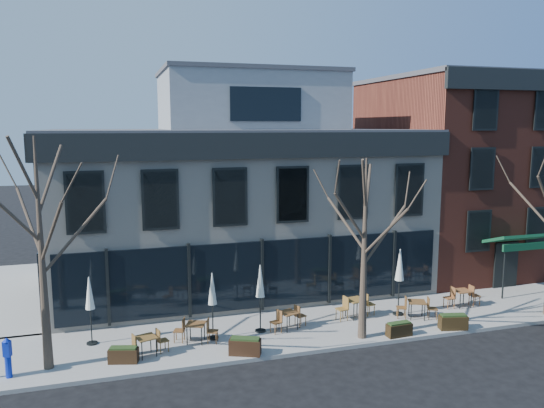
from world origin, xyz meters
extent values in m
plane|color=black|center=(0.00, 0.00, 0.00)|extent=(120.00, 120.00, 0.00)
cube|color=gray|center=(3.25, -2.15, 0.07)|extent=(33.50, 4.70, 0.15)
cube|color=gray|center=(-11.25, 6.00, 0.07)|extent=(4.50, 12.00, 0.15)
cube|color=beige|center=(0.00, 5.00, 4.00)|extent=(18.00, 10.00, 8.00)
cube|color=#47474C|center=(0.00, 5.00, 8.05)|extent=(18.30, 10.30, 0.30)
cube|color=black|center=(0.00, -0.12, 7.55)|extent=(18.30, 0.25, 1.10)
cube|color=black|center=(-9.12, 5.00, 7.55)|extent=(0.25, 10.30, 1.10)
cube|color=black|center=(0.00, -0.06, 1.90)|extent=(17.20, 0.12, 3.00)
cube|color=black|center=(-9.06, 4.00, 1.90)|extent=(0.12, 7.50, 3.00)
cube|color=gray|center=(1.00, 6.00, 9.60)|extent=(9.00, 6.50, 3.00)
cube|color=maroon|center=(13.00, 5.00, 5.50)|extent=(8.00, 10.00, 11.00)
cube|color=#47474C|center=(13.00, 5.00, 11.05)|extent=(8.20, 10.20, 0.25)
cube|color=black|center=(13.00, -0.12, 10.60)|extent=(8.20, 0.25, 1.00)
cube|color=#0D3C23|center=(13.00, -0.85, 2.90)|extent=(3.20, 1.66, 0.67)
cube|color=black|center=(13.00, -0.05, 1.25)|extent=(1.40, 0.10, 2.50)
cone|color=#382B21|center=(-8.50, -3.20, 4.11)|extent=(0.34, 0.34, 7.92)
cylinder|color=#382B21|center=(-7.43, -3.01, 4.68)|extent=(2.23, 0.50, 2.48)
cylinder|color=#382B21|center=(-8.95, -2.23, 5.14)|extent=(1.03, 2.05, 2.14)
cylinder|color=#382B21|center=(-9.34, -3.51, 5.65)|extent=(1.80, 0.75, 2.21)
cylinder|color=#382B21|center=(-8.05, -4.16, 5.05)|extent=(1.03, 2.04, 2.28)
cone|color=#382B21|center=(3.00, -3.90, 3.67)|extent=(0.34, 0.34, 7.04)
cylinder|color=#382B21|center=(3.95, -3.73, 4.18)|extent=(2.00, 0.46, 2.21)
cylinder|color=#382B21|center=(2.60, -3.04, 4.59)|extent=(0.93, 1.84, 1.91)
cylinder|color=#382B21|center=(2.25, -4.17, 5.04)|extent=(1.61, 0.68, 1.97)
cylinder|color=#382B21|center=(3.40, -4.76, 4.51)|extent=(0.93, 1.83, 2.03)
cylinder|color=#382B21|center=(11.57, -2.99, 4.86)|extent=(0.98, 1.94, 2.03)
cylinder|color=#0D26AE|center=(-9.68, -3.57, 0.52)|extent=(0.21, 0.21, 0.74)
cube|color=#0D26AE|center=(-9.68, -3.57, 1.15)|extent=(0.28, 0.26, 0.53)
cone|color=#0D26AE|center=(-9.68, -3.57, 1.46)|extent=(0.27, 0.27, 0.13)
cube|color=brown|center=(-5.22, -3.19, 0.85)|extent=(0.85, 0.85, 0.04)
cylinder|color=black|center=(-5.39, -3.53, 0.50)|extent=(0.04, 0.04, 0.69)
cylinder|color=black|center=(-4.88, -3.36, 0.50)|extent=(0.04, 0.04, 0.69)
cylinder|color=black|center=(-5.56, -3.01, 0.50)|extent=(0.04, 0.04, 0.69)
cylinder|color=black|center=(-5.04, -2.85, 0.50)|extent=(0.04, 0.04, 0.69)
cube|color=brown|center=(-3.32, -2.48, 0.88)|extent=(0.90, 0.90, 0.04)
cylinder|color=black|center=(-3.68, -2.64, 0.51)|extent=(0.04, 0.04, 0.72)
cylinder|color=black|center=(-3.16, -2.84, 0.51)|extent=(0.04, 0.04, 0.72)
cylinder|color=black|center=(-3.48, -2.12, 0.51)|extent=(0.04, 0.04, 0.72)
cylinder|color=black|center=(-2.96, -2.32, 0.51)|extent=(0.04, 0.04, 0.72)
cube|color=brown|center=(0.49, -2.27, 0.86)|extent=(0.87, 0.87, 0.04)
cylinder|color=black|center=(0.33, -2.61, 0.50)|extent=(0.04, 0.04, 0.70)
cylinder|color=black|center=(0.84, -2.44, 0.50)|extent=(0.04, 0.04, 0.70)
cylinder|color=black|center=(0.15, -2.10, 0.50)|extent=(0.04, 0.04, 0.70)
cylinder|color=black|center=(0.66, -1.92, 0.50)|extent=(0.04, 0.04, 0.70)
cube|color=brown|center=(3.71, -1.83, 0.94)|extent=(0.88, 0.88, 0.04)
cylinder|color=black|center=(3.46, -2.18, 0.54)|extent=(0.04, 0.04, 0.78)
cylinder|color=black|center=(4.06, -2.07, 0.54)|extent=(0.04, 0.04, 0.78)
cylinder|color=black|center=(3.35, -1.58, 0.54)|extent=(0.04, 0.04, 0.78)
cylinder|color=black|center=(3.95, -1.47, 0.54)|extent=(0.04, 0.04, 0.78)
cube|color=brown|center=(6.20, -2.68, 0.89)|extent=(0.92, 0.92, 0.04)
cylinder|color=black|center=(5.83, -2.83, 0.51)|extent=(0.04, 0.04, 0.73)
cylinder|color=black|center=(6.35, -3.05, 0.51)|extent=(0.04, 0.04, 0.73)
cylinder|color=black|center=(6.04, -2.31, 0.51)|extent=(0.04, 0.04, 0.73)
cylinder|color=black|center=(6.57, -2.53, 0.51)|extent=(0.04, 0.04, 0.73)
cube|color=brown|center=(9.00, -1.97, 0.90)|extent=(0.74, 0.74, 0.04)
cylinder|color=black|center=(8.70, -2.25, 0.52)|extent=(0.04, 0.04, 0.74)
cylinder|color=black|center=(9.28, -2.27, 0.52)|extent=(0.04, 0.04, 0.74)
cylinder|color=black|center=(8.72, -1.67, 0.52)|extent=(0.04, 0.04, 0.74)
cylinder|color=black|center=(9.30, -1.69, 0.52)|extent=(0.04, 0.04, 0.74)
cylinder|color=black|center=(-7.14, -1.49, 0.18)|extent=(0.42, 0.42, 0.06)
cylinder|color=black|center=(-7.14, -1.49, 1.20)|extent=(0.05, 0.05, 2.10)
cone|color=white|center=(-7.14, -1.49, 2.16)|extent=(0.34, 0.34, 1.24)
cylinder|color=black|center=(-2.63, -2.32, 0.18)|extent=(0.42, 0.42, 0.06)
cylinder|color=black|center=(-2.63, -2.32, 1.21)|extent=(0.05, 0.05, 2.12)
cone|color=#B8BEB0|center=(-2.63, -2.32, 2.17)|extent=(0.35, 0.35, 1.25)
cylinder|color=black|center=(-0.66, -2.17, 0.18)|extent=(0.44, 0.44, 0.06)
cylinder|color=black|center=(-0.66, -2.17, 1.26)|extent=(0.05, 0.05, 2.22)
cone|color=silver|center=(-0.66, -2.17, 2.27)|extent=(0.36, 0.36, 1.31)
cylinder|color=black|center=(5.67, -2.04, 0.18)|extent=(0.47, 0.47, 0.06)
cylinder|color=black|center=(5.67, -2.04, 1.33)|extent=(0.05, 0.05, 2.36)
cone|color=silver|center=(5.67, -2.04, 2.41)|extent=(0.39, 0.39, 1.40)
cube|color=black|center=(-6.02, -3.50, 0.40)|extent=(1.09, 0.67, 0.51)
cube|color=#1E3314|center=(-6.02, -3.50, 0.68)|extent=(0.97, 0.56, 0.08)
cube|color=black|center=(-1.78, -4.10, 0.44)|extent=(1.23, 0.87, 0.57)
cube|color=#1E3314|center=(-1.78, -4.10, 0.75)|extent=(1.09, 0.74, 0.09)
cube|color=black|center=(4.46, -4.20, 0.40)|extent=(1.04, 0.46, 0.51)
cube|color=#1E3314|center=(4.46, -4.20, 0.68)|extent=(0.93, 0.38, 0.08)
cube|color=black|center=(6.95, -4.19, 0.43)|extent=(1.19, 0.68, 0.56)
cube|color=#1E3314|center=(6.95, -4.19, 0.73)|extent=(1.07, 0.57, 0.09)
camera|label=1|loc=(-6.12, -21.85, 8.39)|focal=35.00mm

